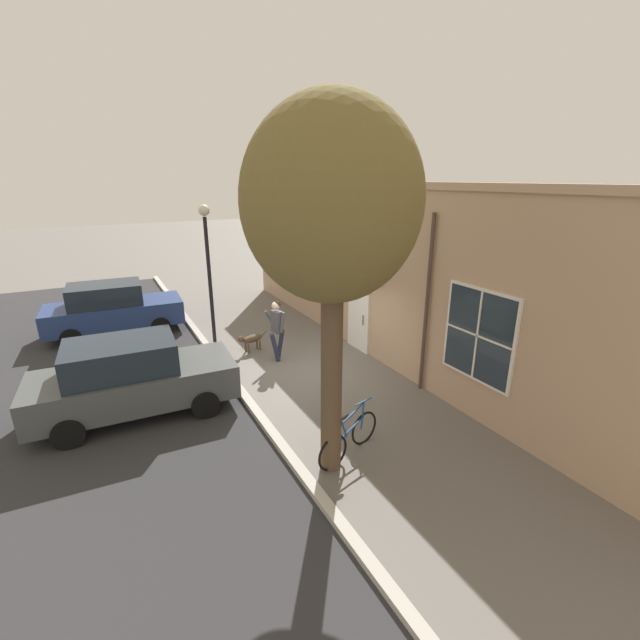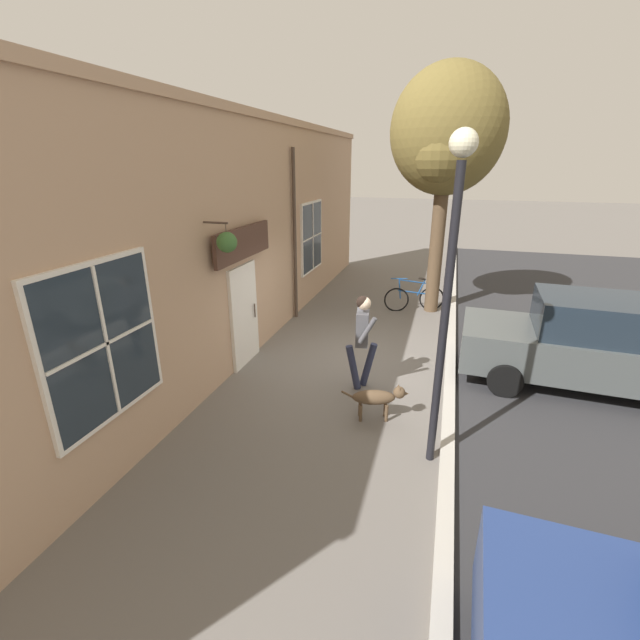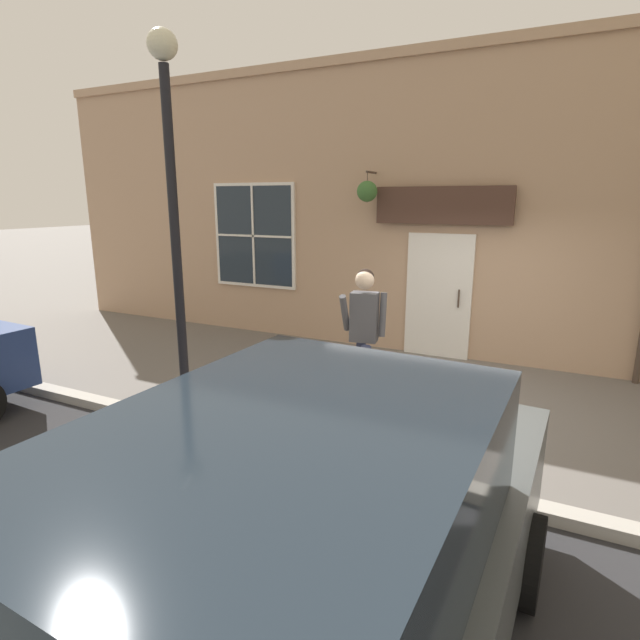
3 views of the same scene
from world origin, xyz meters
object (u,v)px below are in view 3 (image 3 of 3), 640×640
Objects in this scene: pedestrian_walking at (364,323)px; parked_car_mid_block at (306,576)px; dog_on_leash at (280,375)px; street_lamp at (171,175)px.

parked_car_mid_block is (4.00, 1.24, -0.22)m from pedestrian_walking.
pedestrian_walking is 1.67× the size of dog_on_leash.
pedestrian_walking is at bearing -162.73° from parked_car_mid_block.
street_lamp reaches higher than dog_on_leash.
dog_on_leash is 4.19m from parked_car_mid_block.
street_lamp is at bearing -130.84° from parked_car_mid_block.
street_lamp is (-2.61, -3.02, 2.02)m from parked_car_mid_block.
street_lamp reaches higher than parked_car_mid_block.
parked_car_mid_block is at bearing 49.16° from street_lamp.
dog_on_leash is (0.48, -0.98, -0.70)m from pedestrian_walking.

